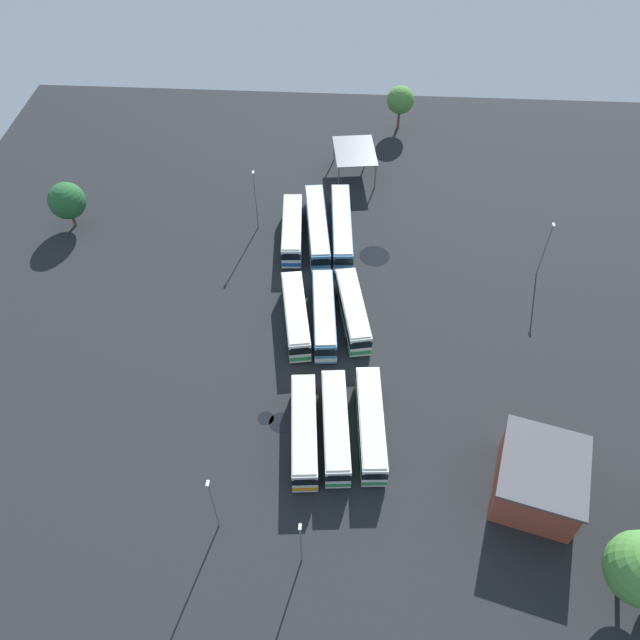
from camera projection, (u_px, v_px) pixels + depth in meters
ground_plane at (325, 324)px, 80.07m from camera, size 113.43×113.43×0.00m
bus_row0_slot0 at (292, 230)px, 89.25m from camera, size 12.45×3.41×3.50m
bus_row0_slot1 at (317, 227)px, 89.70m from camera, size 15.82×4.57×3.50m
bus_row0_slot2 at (341, 227)px, 89.75m from camera, size 15.75×3.65×3.50m
bus_row1_slot0 at (296, 315)px, 78.53m from camera, size 12.66×4.68×3.50m
bus_row1_slot1 at (324, 315)px, 78.58m from camera, size 13.09×3.77×3.50m
bus_row1_slot2 at (353, 311)px, 79.04m from camera, size 12.36×4.87×3.50m
bus_row2_slot0 at (304, 431)px, 67.55m from camera, size 12.75×3.73×3.50m
bus_row2_slot1 at (335, 427)px, 67.89m from camera, size 12.91×3.72×3.50m
bus_row2_slot2 at (371, 424)px, 68.09m from camera, size 13.14×3.52×3.50m
depot_building at (539, 479)px, 62.78m from camera, size 11.17×10.37×5.56m
maintenance_shelter at (355, 152)px, 98.29m from camera, size 9.11×7.24×4.21m
lamp_post_far_corner at (256, 198)px, 88.56m from camera, size 0.56×0.28×9.60m
lamp_post_near_entrance at (546, 248)px, 82.54m from camera, size 0.56×0.28×8.59m
lamp_post_by_building at (213, 503)px, 58.97m from camera, size 0.56×0.28×8.72m
lamp_post_mid_lot at (301, 542)px, 57.20m from camera, size 0.56×0.28×7.41m
tree_northeast at (400, 100)px, 106.31m from camera, size 4.54×4.54×7.45m
tree_south_edge at (67, 201)px, 89.52m from camera, size 5.17×5.17×7.00m
puddle_back_corner at (374, 256)px, 88.40m from camera, size 4.21×4.21×0.01m
puddle_front_lane at (289, 282)px, 85.02m from camera, size 1.75×1.75×0.01m
puddle_near_shelter at (281, 423)px, 70.39m from camera, size 2.71×2.71×0.01m
puddle_centre_drain at (266, 418)px, 70.76m from camera, size 1.82×1.82×0.01m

